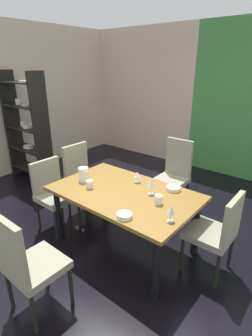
{
  "coord_description": "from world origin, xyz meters",
  "views": [
    {
      "loc": [
        2.12,
        -2.1,
        2.08
      ],
      "look_at": [
        0.17,
        0.27,
        0.85
      ],
      "focal_mm": 28.0,
      "sensor_mm": 36.0,
      "label": 1
    }
  ],
  "objects_px": {
    "serving_bowl_rear": "(173,188)",
    "serving_bowl_left": "(124,216)",
    "dining_table": "(124,198)",
    "pitcher_near_shelf": "(84,174)",
    "wine_glass_east": "(171,210)",
    "chair_left_near": "(53,191)",
    "display_shelf": "(27,128)",
    "chair_left_far": "(82,176)",
    "cup_center": "(90,184)",
    "cup_west": "(158,200)",
    "chair_head_near": "(26,262)",
    "wine_glass_corner": "(137,175)",
    "chair_head_far": "(174,172)",
    "chair_right_far": "(218,230)",
    "wine_glass_front": "(151,184)"
  },
  "relations": [
    {
      "from": "cup_west",
      "to": "dining_table",
      "type": "bearing_deg",
      "value": -178.95
    },
    {
      "from": "cup_center",
      "to": "cup_west",
      "type": "bearing_deg",
      "value": 13.37
    },
    {
      "from": "chair_right_far",
      "to": "pitcher_near_shelf",
      "type": "bearing_deg",
      "value": 102.61
    },
    {
      "from": "serving_bowl_rear",
      "to": "pitcher_near_shelf",
      "type": "distance_m",
      "value": 1.09
    },
    {
      "from": "wine_glass_east",
      "to": "cup_west",
      "type": "bearing_deg",
      "value": 142.14
    },
    {
      "from": "wine_glass_corner",
      "to": "cup_center",
      "type": "distance_m",
      "value": 0.58
    },
    {
      "from": "dining_table",
      "to": "pitcher_near_shelf",
      "type": "height_order",
      "value": "pitcher_near_shelf"
    },
    {
      "from": "chair_left_near",
      "to": "serving_bowl_rear",
      "type": "height_order",
      "value": "chair_left_near"
    },
    {
      "from": "dining_table",
      "to": "chair_right_far",
      "type": "relative_size",
      "value": 1.76
    },
    {
      "from": "chair_left_far",
      "to": "chair_head_near",
      "type": "relative_size",
      "value": 0.99
    },
    {
      "from": "chair_head_near",
      "to": "wine_glass_corner",
      "type": "relative_size",
      "value": 7.4
    },
    {
      "from": "display_shelf",
      "to": "wine_glass_east",
      "type": "xyz_separation_m",
      "value": [
        3.37,
        -0.63,
        -0.14
      ]
    },
    {
      "from": "display_shelf",
      "to": "cup_center",
      "type": "bearing_deg",
      "value": -15.08
    },
    {
      "from": "display_shelf",
      "to": "chair_left_far",
      "type": "bearing_deg",
      "value": -6.12
    },
    {
      "from": "serving_bowl_rear",
      "to": "chair_head_far",
      "type": "bearing_deg",
      "value": 118.29
    },
    {
      "from": "serving_bowl_rear",
      "to": "cup_center",
      "type": "distance_m",
      "value": 0.96
    },
    {
      "from": "chair_left_far",
      "to": "chair_head_near",
      "type": "distance_m",
      "value": 1.77
    },
    {
      "from": "chair_left_near",
      "to": "pitcher_near_shelf",
      "type": "relative_size",
      "value": 5.34
    },
    {
      "from": "serving_bowl_left",
      "to": "chair_head_near",
      "type": "bearing_deg",
      "value": -115.17
    },
    {
      "from": "wine_glass_front",
      "to": "cup_center",
      "type": "distance_m",
      "value": 0.71
    },
    {
      "from": "serving_bowl_rear",
      "to": "serving_bowl_left",
      "type": "height_order",
      "value": "same"
    },
    {
      "from": "chair_left_far",
      "to": "cup_west",
      "type": "bearing_deg",
      "value": 80.35
    },
    {
      "from": "chair_head_near",
      "to": "serving_bowl_left",
      "type": "height_order",
      "value": "chair_head_near"
    },
    {
      "from": "chair_head_far",
      "to": "wine_glass_corner",
      "type": "bearing_deg",
      "value": 90.53
    },
    {
      "from": "chair_head_near",
      "to": "display_shelf",
      "type": "relative_size",
      "value": 0.52
    },
    {
      "from": "wine_glass_front",
      "to": "chair_left_near",
      "type": "bearing_deg",
      "value": -162.77
    },
    {
      "from": "cup_center",
      "to": "wine_glass_corner",
      "type": "bearing_deg",
      "value": 55.39
    },
    {
      "from": "dining_table",
      "to": "serving_bowl_left",
      "type": "height_order",
      "value": "serving_bowl_left"
    },
    {
      "from": "serving_bowl_rear",
      "to": "cup_west",
      "type": "distance_m",
      "value": 0.37
    },
    {
      "from": "chair_head_near",
      "to": "cup_west",
      "type": "height_order",
      "value": "chair_head_near"
    },
    {
      "from": "chair_right_far",
      "to": "serving_bowl_rear",
      "type": "bearing_deg",
      "value": 78.47
    },
    {
      "from": "dining_table",
      "to": "serving_bowl_left",
      "type": "relative_size",
      "value": 11.16
    },
    {
      "from": "display_shelf",
      "to": "serving_bowl_left",
      "type": "distance_m",
      "value": 3.13
    },
    {
      "from": "display_shelf",
      "to": "wine_glass_front",
      "type": "relative_size",
      "value": 11.3
    },
    {
      "from": "wine_glass_front",
      "to": "cup_center",
      "type": "xyz_separation_m",
      "value": [
        -0.63,
        -0.32,
        -0.08
      ]
    },
    {
      "from": "chair_left_far",
      "to": "display_shelf",
      "type": "height_order",
      "value": "display_shelf"
    },
    {
      "from": "chair_head_far",
      "to": "chair_left_near",
      "type": "bearing_deg",
      "value": 57.02
    },
    {
      "from": "wine_glass_east",
      "to": "serving_bowl_rear",
      "type": "bearing_deg",
      "value": 117.47
    },
    {
      "from": "dining_table",
      "to": "cup_center",
      "type": "distance_m",
      "value": 0.43
    },
    {
      "from": "wine_glass_east",
      "to": "serving_bowl_left",
      "type": "relative_size",
      "value": 1.09
    },
    {
      "from": "dining_table",
      "to": "pitcher_near_shelf",
      "type": "distance_m",
      "value": 0.6
    },
    {
      "from": "chair_head_near",
      "to": "cup_west",
      "type": "relative_size",
      "value": 10.64
    },
    {
      "from": "chair_right_far",
      "to": "wine_glass_corner",
      "type": "bearing_deg",
      "value": 88.14
    },
    {
      "from": "dining_table",
      "to": "wine_glass_east",
      "type": "distance_m",
      "value": 0.76
    },
    {
      "from": "wine_glass_east",
      "to": "chair_left_far",
      "type": "bearing_deg",
      "value": 165.36
    },
    {
      "from": "serving_bowl_left",
      "to": "cup_center",
      "type": "xyz_separation_m",
      "value": [
        -0.71,
        0.23,
        0.02
      ]
    },
    {
      "from": "chair_left_near",
      "to": "serving_bowl_rear",
      "type": "bearing_deg",
      "value": 114.13
    },
    {
      "from": "cup_center",
      "to": "cup_west",
      "type": "relative_size",
      "value": 0.96
    },
    {
      "from": "cup_west",
      "to": "chair_head_far",
      "type": "bearing_deg",
      "value": 112.1
    },
    {
      "from": "wine_glass_front",
      "to": "cup_west",
      "type": "height_order",
      "value": "wine_glass_front"
    }
  ]
}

